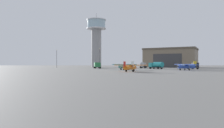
% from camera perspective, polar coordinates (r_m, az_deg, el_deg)
% --- Properties ---
extents(ground_plane, '(400.00, 400.00, 0.00)m').
position_cam_1_polar(ground_plane, '(61.82, 1.88, -1.99)').
color(ground_plane, gray).
extents(control_tower, '(12.25, 12.25, 34.07)m').
position_cam_1_polar(control_tower, '(133.08, -4.30, 7.33)').
color(control_tower, gray).
rests_on(control_tower, ground_plane).
extents(hangar, '(35.84, 32.30, 11.41)m').
position_cam_1_polar(hangar, '(131.24, 15.76, 1.63)').
color(hangar, '#7A6B56').
rests_on(hangar, ground_plane).
extents(airplane_teal, '(9.03, 7.89, 3.01)m').
position_cam_1_polar(airplane_teal, '(72.43, 3.80, -0.57)').
color(airplane_teal, teal).
rests_on(airplane_teal, ground_plane).
extents(airplane_blue, '(8.16, 10.40, 3.08)m').
position_cam_1_polar(airplane_blue, '(74.03, 19.72, -0.53)').
color(airplane_blue, '#2847A8').
rests_on(airplane_blue, ground_plane).
extents(airplane_orange, '(8.82, 7.29, 2.84)m').
position_cam_1_polar(airplane_orange, '(57.89, 4.87, -0.82)').
color(airplane_orange, orange).
rests_on(airplane_orange, ground_plane).
extents(truck_fuel_tanker_silver, '(4.27, 6.73, 2.95)m').
position_cam_1_polar(truck_fuel_tanker_silver, '(104.52, 8.52, -0.23)').
color(truck_fuel_tanker_silver, '#38383D').
rests_on(truck_fuel_tanker_silver, ground_plane).
extents(truck_flatbed_black, '(3.49, 6.54, 2.64)m').
position_cam_1_polar(truck_flatbed_black, '(92.21, 21.41, -0.51)').
color(truck_flatbed_black, '#38383D').
rests_on(truck_flatbed_black, ground_plane).
extents(truck_box_green, '(3.81, 6.85, 2.79)m').
position_cam_1_polar(truck_box_green, '(97.91, -4.07, -0.26)').
color(truck_box_green, '#38383D').
rests_on(truck_box_green, ground_plane).
extents(truck_fuel_tanker_teal, '(5.48, 7.04, 2.93)m').
position_cam_1_polar(truck_fuel_tanker_teal, '(89.79, 12.03, -0.28)').
color(truck_fuel_tanker_teal, '#38383D').
rests_on(truck_fuel_tanker_teal, ground_plane).
extents(light_post_east, '(0.44, 0.44, 10.21)m').
position_cam_1_polar(light_post_east, '(108.60, -3.44, 2.07)').
color(light_post_east, '#38383D').
rests_on(light_post_east, ground_plane).
extents(light_post_centre, '(0.44, 0.44, 9.91)m').
position_cam_1_polar(light_post_centre, '(117.60, -14.88, 1.84)').
color(light_post_centre, '#38383D').
rests_on(light_post_centre, ground_plane).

